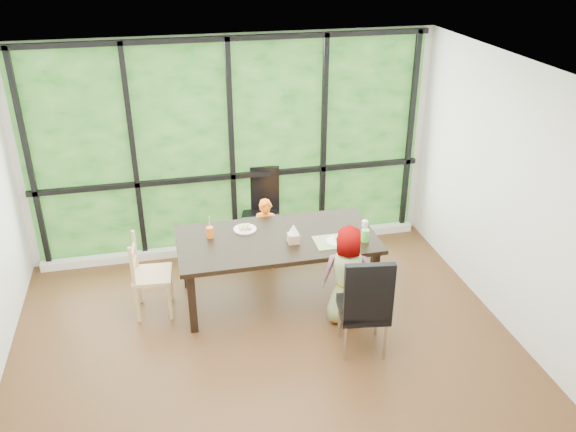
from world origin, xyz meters
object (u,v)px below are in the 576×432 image
object	(u,v)px
chair_interior_leather	(363,302)
tissue_box	(293,238)
child_older	(349,275)
plate_far	(245,229)
dining_table	(277,268)
green_cup	(365,236)
orange_cup	(210,232)
white_mug	(365,224)
plate_near	(337,241)
child_toddler	(266,235)
chair_window_leather	(260,212)
chair_end_beech	(152,275)

from	to	relation	value
chair_interior_leather	tissue_box	bearing A→B (deg)	-54.83
child_older	plate_far	size ratio (longest dim) A/B	4.33
dining_table	plate_far	distance (m)	0.55
child_older	green_cup	bearing A→B (deg)	-111.77
orange_cup	tissue_box	distance (m)	0.91
chair_interior_leather	green_cup	distance (m)	0.89
green_cup	white_mug	size ratio (longest dim) A/B	1.88
plate_near	tissue_box	distance (m)	0.47
child_toddler	orange_cup	world-z (taller)	child_toddler
child_older	white_mug	distance (m)	0.78
chair_interior_leather	chair_window_leather	bearing A→B (deg)	-65.62
child_toddler	plate_far	bearing A→B (deg)	-111.22
child_older	tissue_box	bearing A→B (deg)	-25.09
child_older	green_cup	world-z (taller)	child_older
child_older	plate_near	bearing A→B (deg)	-67.92
green_cup	chair_window_leather	bearing A→B (deg)	123.15
child_toddler	child_older	distance (m)	1.40
chair_end_beech	green_cup	world-z (taller)	chair_end_beech
plate_far	child_older	bearing A→B (deg)	-42.34
chair_end_beech	child_older	bearing A→B (deg)	-102.73
chair_window_leather	plate_far	size ratio (longest dim) A/B	4.25
child_toddler	chair_end_beech	bearing A→B (deg)	-137.90
white_mug	plate_far	bearing A→B (deg)	170.43
plate_far	chair_interior_leather	bearing A→B (deg)	-55.32
chair_interior_leather	plate_far	world-z (taller)	chair_interior_leather
chair_end_beech	dining_table	bearing A→B (deg)	-86.34
green_cup	tissue_box	bearing A→B (deg)	169.13
child_toddler	chair_window_leather	bearing A→B (deg)	106.04
chair_end_beech	tissue_box	distance (m)	1.55
child_toddler	white_mug	bearing A→B (deg)	-13.29
chair_interior_leather	plate_far	distance (m)	1.64
chair_interior_leather	child_toddler	size ratio (longest dim) A/B	1.19
chair_window_leather	chair_end_beech	distance (m)	1.72
dining_table	chair_interior_leather	size ratio (longest dim) A/B	1.99
chair_interior_leather	green_cup	size ratio (longest dim) A/B	7.93
plate_far	plate_near	world-z (taller)	plate_far
plate_near	child_older	bearing A→B (deg)	-86.28
chair_interior_leather	green_cup	world-z (taller)	chair_interior_leather
green_cup	orange_cup	bearing A→B (deg)	164.01
chair_end_beech	plate_near	distance (m)	2.00
child_toddler	tissue_box	bearing A→B (deg)	-61.60
chair_window_leather	tissue_box	xyz separation A→B (m)	(0.14, -1.22, 0.26)
plate_far	green_cup	xyz separation A→B (m)	(1.21, -0.54, 0.06)
chair_interior_leather	plate_near	distance (m)	0.88
child_older	green_cup	size ratio (longest dim) A/B	8.09
green_cup	chair_end_beech	bearing A→B (deg)	172.19
chair_window_leather	plate_near	size ratio (longest dim) A/B	4.56
chair_window_leather	chair_end_beech	xyz separation A→B (m)	(-1.36, -1.05, -0.09)
plate_far	tissue_box	world-z (taller)	tissue_box
dining_table	white_mug	size ratio (longest dim) A/B	29.69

